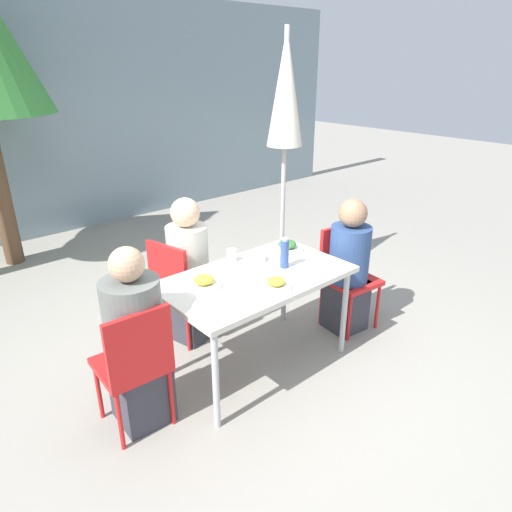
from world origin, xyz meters
TOP-DOWN VIEW (x-y plane):
  - ground_plane at (0.00, 0.00)m, footprint 24.00×24.00m
  - building_facade at (0.00, 4.07)m, footprint 10.00×0.20m
  - dining_table at (0.00, 0.00)m, footprint 1.36×0.79m
  - chair_left at (-0.98, -0.03)m, footprint 0.42×0.42m
  - person_left at (-0.93, 0.05)m, footprint 0.36×0.36m
  - chair_right at (0.99, -0.03)m, footprint 0.44×0.44m
  - person_right at (0.93, -0.11)m, footprint 0.33×0.33m
  - chair_far at (-0.24, 0.67)m, footprint 0.48×0.48m
  - person_far at (-0.15, 0.64)m, footprint 0.35×0.35m
  - closed_umbrella at (1.17, 0.93)m, footprint 0.36×0.36m
  - plate_0 at (0.51, 0.20)m, footprint 0.27×0.27m
  - plate_1 at (-0.37, 0.12)m, footprint 0.25×0.25m
  - plate_2 at (-0.01, -0.22)m, footprint 0.23×0.23m
  - bottle at (0.25, -0.03)m, footprint 0.06×0.06m
  - drinking_cup at (0.03, 0.31)m, footprint 0.08×0.08m
  - salad_bowl at (0.17, 0.20)m, footprint 0.15×0.15m

SIDE VIEW (x-z plane):
  - ground_plane at x=0.00m, z-range 0.00..0.00m
  - chair_left at x=-0.98m, z-range 0.08..0.96m
  - chair_right at x=0.99m, z-range 0.08..0.96m
  - chair_far at x=-0.24m, z-range 0.08..0.96m
  - person_right at x=0.93m, z-range -0.03..1.14m
  - person_left at x=-0.93m, z-range -0.04..1.17m
  - person_far at x=-0.15m, z-range -0.02..1.19m
  - dining_table at x=0.00m, z-range 0.32..1.07m
  - salad_bowl at x=0.17m, z-range 0.76..0.80m
  - plate_2 at x=-0.01m, z-range 0.75..0.81m
  - plate_1 at x=-0.37m, z-range 0.75..0.82m
  - plate_0 at x=0.51m, z-range 0.75..0.82m
  - drinking_cup at x=0.03m, z-range 0.76..0.85m
  - bottle at x=0.25m, z-range 0.75..0.98m
  - building_facade at x=0.00m, z-range 0.00..3.00m
  - closed_umbrella at x=1.17m, z-range 0.59..3.04m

